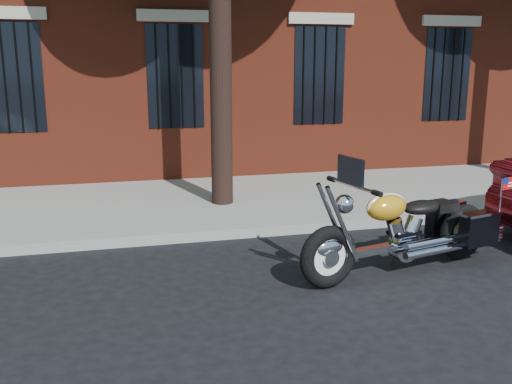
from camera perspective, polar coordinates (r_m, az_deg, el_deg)
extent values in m
plane|color=black|center=(6.98, -2.90, -8.13)|extent=(120.00, 120.00, 0.00)
cube|color=gray|center=(8.24, -4.79, -4.26)|extent=(40.00, 0.16, 0.15)
cube|color=gray|center=(10.03, -6.56, -1.15)|extent=(40.00, 3.60, 0.15)
cube|color=black|center=(11.57, -8.10, 11.33)|extent=(1.10, 0.14, 2.00)
cube|color=#B2A893|center=(11.57, -8.27, 17.03)|extent=(1.40, 0.20, 0.22)
cylinder|color=black|center=(11.49, -8.05, 11.32)|extent=(0.04, 0.04, 2.00)
cylinder|color=black|center=(9.45, -3.56, 12.90)|extent=(0.36, 0.36, 5.00)
torus|color=black|center=(6.47, 7.25, -6.45)|extent=(0.75, 0.33, 0.73)
torus|color=black|center=(7.79, 19.94, -3.77)|extent=(0.75, 0.33, 0.73)
cylinder|color=white|center=(6.47, 7.25, -6.45)|extent=(0.55, 0.19, 0.55)
cylinder|color=white|center=(7.79, 19.94, -3.77)|extent=(0.55, 0.19, 0.55)
ellipsoid|color=white|center=(6.44, 7.28, -5.54)|extent=(0.41, 0.22, 0.21)
ellipsoid|color=#FCAC1C|center=(7.76, 20.02, -2.84)|extent=(0.41, 0.24, 0.21)
cube|color=white|center=(7.09, 14.19, -5.19)|extent=(1.62, 0.48, 0.09)
cylinder|color=white|center=(7.13, 14.51, -5.28)|extent=(0.38, 0.27, 0.35)
cylinder|color=white|center=(7.36, 18.72, -4.90)|extent=(1.35, 0.41, 0.10)
ellipsoid|color=#FCAC1C|center=(6.80, 12.90, -1.49)|extent=(0.60, 0.43, 0.31)
ellipsoid|color=black|center=(7.17, 16.21, -1.47)|extent=(0.59, 0.42, 0.17)
cube|color=black|center=(7.92, 18.36, -2.48)|extent=(0.55, 0.29, 0.41)
cube|color=black|center=(7.55, 21.41, -3.46)|extent=(0.55, 0.29, 0.41)
cylinder|color=white|center=(6.43, 9.69, 0.62)|extent=(0.23, 0.84, 0.04)
sphere|color=white|center=(6.41, 8.84, -1.19)|extent=(0.26, 0.26, 0.22)
cube|color=black|center=(6.37, 9.44, 2.11)|extent=(0.14, 0.43, 0.31)
cube|color=red|center=(7.71, 23.98, 0.81)|extent=(0.24, 0.07, 0.15)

